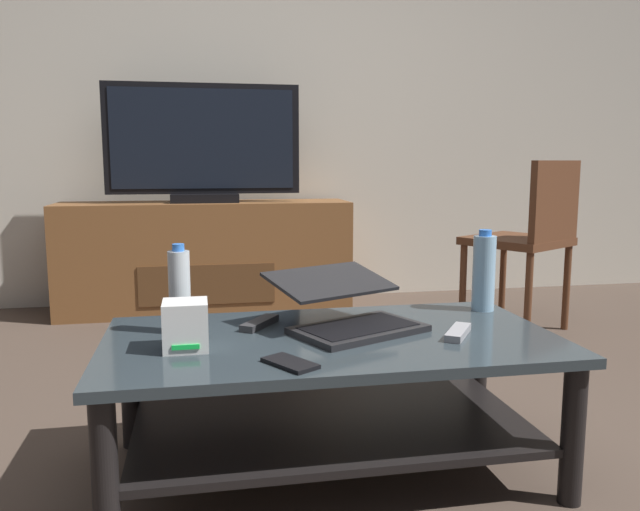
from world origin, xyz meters
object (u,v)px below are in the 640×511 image
at_px(coffee_table, 331,378).
at_px(router_box, 186,325).
at_px(laptop, 347,309).
at_px(television, 203,146).
at_px(soundbar_remote, 458,332).
at_px(cell_phone, 290,363).
at_px(water_bottle_far, 180,291).
at_px(water_bottle_near, 484,272).
at_px(tv_remote, 260,323).
at_px(media_cabinet, 206,257).
at_px(dining_chair, 530,234).

relative_size(coffee_table, router_box, 9.87).
bearing_deg(laptop, coffee_table, -130.90).
height_order(television, soundbar_remote, television).
bearing_deg(cell_phone, coffee_table, 25.10).
bearing_deg(coffee_table, water_bottle_far, 164.17).
distance_m(water_bottle_near, tv_remote, 0.74).
bearing_deg(coffee_table, media_cabinet, 98.55).
relative_size(laptop, water_bottle_near, 1.80).
height_order(water_bottle_far, cell_phone, water_bottle_far).
distance_m(router_box, water_bottle_far, 0.18).
bearing_deg(television, water_bottle_near, -65.17).
bearing_deg(laptop, router_box, -165.11).
relative_size(coffee_table, media_cabinet, 0.74).
height_order(laptop, cell_phone, laptop).
xyz_separation_m(coffee_table, media_cabinet, (-0.31, 2.09, 0.04)).
distance_m(media_cabinet, television, 0.65).
distance_m(dining_chair, water_bottle_far, 2.08).
bearing_deg(television, soundbar_remote, -72.88).
xyz_separation_m(media_cabinet, tv_remote, (0.13, -1.95, 0.09)).
bearing_deg(water_bottle_far, media_cabinet, 87.20).
distance_m(laptop, tv_remote, 0.26).
xyz_separation_m(dining_chair, cell_phone, (-1.46, -1.51, -0.11)).
height_order(coffee_table, router_box, router_box).
bearing_deg(laptop, soundbar_remote, -25.53).
bearing_deg(router_box, water_bottle_near, 15.53).
height_order(laptop, router_box, laptop).
xyz_separation_m(media_cabinet, router_box, (-0.08, -2.14, 0.14)).
relative_size(dining_chair, soundbar_remote, 5.52).
bearing_deg(coffee_table, television, 98.63).
bearing_deg(cell_phone, router_box, 111.62).
distance_m(television, cell_phone, 2.37).
height_order(water_bottle_near, soundbar_remote, water_bottle_near).
bearing_deg(television, laptop, -79.42).
bearing_deg(water_bottle_far, tv_remote, 5.64).
relative_size(dining_chair, router_box, 7.01).
height_order(television, cell_phone, television).
distance_m(dining_chair, water_bottle_near, 1.32).
relative_size(coffee_table, television, 1.13).
height_order(laptop, water_bottle_far, water_bottle_far).
distance_m(water_bottle_near, cell_phone, 0.83).
bearing_deg(water_bottle_near, cell_phone, -147.65).
bearing_deg(tv_remote, media_cabinet, 128.43).
relative_size(tv_remote, soundbar_remote, 1.00).
relative_size(television, water_bottle_far, 4.37).
height_order(coffee_table, cell_phone, cell_phone).
xyz_separation_m(laptop, router_box, (-0.45, -0.12, 0.01)).
bearing_deg(water_bottle_far, coffee_table, -15.83).
relative_size(television, laptop, 2.33).
xyz_separation_m(media_cabinet, soundbar_remote, (0.66, -2.16, 0.09)).
bearing_deg(dining_chair, coffee_table, -135.54).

